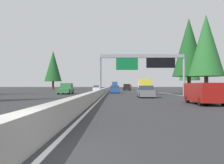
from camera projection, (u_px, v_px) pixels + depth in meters
The scene contains 19 objects.
ground_plane at pixel (107, 91), 65.68m from camera, with size 320.00×320.00×0.00m, color #2D2D30.
median_barrier at pixel (108, 88), 85.68m from camera, with size 180.00×0.56×0.90m, color #ADAAA3.
shoulder_stripe_right at pixel (149, 90), 75.58m from camera, with size 160.00×0.16×0.01m, color silver.
shoulder_stripe_median at pixel (109, 90), 75.67m from camera, with size 160.00×0.16×0.01m, color silver.
sign_gantry_overhead at pixel (143, 63), 39.11m from camera, with size 0.50×12.68×6.04m.
minivan_far_left at pixel (204, 92), 21.00m from camera, with size 5.00×1.95×1.69m.
sedan_mid_left at pixel (146, 92), 32.57m from camera, with size 4.40×1.80×1.47m.
pickup_far_right at pixel (127, 87), 77.22m from camera, with size 5.60×2.00×1.86m.
bus_distant_a at pixel (115, 85), 129.73m from camera, with size 11.50×2.55×3.10m.
sedan_near_center at pixel (115, 90), 50.85m from camera, with size 4.40×1.80×1.47m.
box_truck_near_right at pixel (144, 85), 62.97m from camera, with size 8.50×2.40×2.95m.
sedan_distant_b at pixel (114, 88), 83.98m from camera, with size 4.40×1.80×1.47m.
minivan_mid_center at pixel (129, 86), 131.91m from camera, with size 5.00×1.95×1.69m.
oncoming_near at pixel (66, 89), 45.96m from camera, with size 5.60×2.00×1.86m.
oncoming_far at pixel (97, 88), 68.70m from camera, with size 4.40×1.80×1.47m.
conifer_right_near at pixel (206, 45), 46.82m from camera, with size 6.16×6.16×14.00m.
conifer_right_mid at pixel (189, 47), 51.93m from camera, with size 6.43×6.43×14.62m.
conifer_right_far at pixel (190, 62), 75.12m from camera, with size 5.80×5.80×13.19m.
conifer_left_mid at pixel (53, 66), 86.62m from camera, with size 5.56×5.56×12.63m.
Camera 1 is at (-5.69, -1.78, 1.52)m, focal length 42.79 mm.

